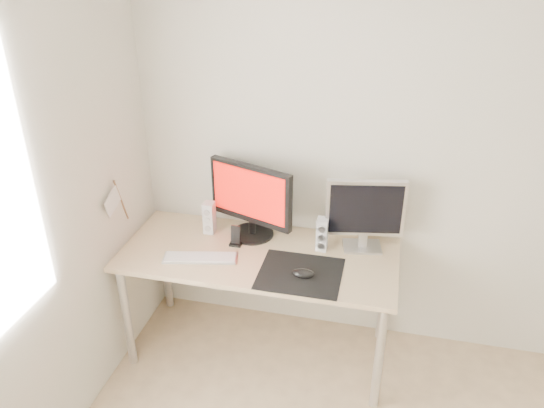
{
  "coord_description": "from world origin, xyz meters",
  "views": [
    {
      "loc": [
        -0.26,
        -1.14,
        2.39
      ],
      "look_at": [
        -0.87,
        1.47,
        1.01
      ],
      "focal_mm": 35.0,
      "sensor_mm": 36.0,
      "label": 1
    }
  ],
  "objects_px": {
    "speaker_left": "(209,218)",
    "phone_dock": "(236,239)",
    "second_monitor": "(365,212)",
    "mouse": "(303,273)",
    "keyboard": "(200,258)",
    "speaker_right": "(322,234)",
    "main_monitor": "(251,198)",
    "desk": "(259,264)"
  },
  "relations": [
    {
      "from": "mouse",
      "to": "phone_dock",
      "type": "height_order",
      "value": "phone_dock"
    },
    {
      "from": "keyboard",
      "to": "phone_dock",
      "type": "xyz_separation_m",
      "value": [
        0.15,
        0.19,
        0.03
      ]
    },
    {
      "from": "mouse",
      "to": "keyboard",
      "type": "relative_size",
      "value": 0.28
    },
    {
      "from": "desk",
      "to": "keyboard",
      "type": "height_order",
      "value": "keyboard"
    },
    {
      "from": "speaker_left",
      "to": "phone_dock",
      "type": "xyz_separation_m",
      "value": [
        0.2,
        -0.11,
        -0.06
      ]
    },
    {
      "from": "main_monitor",
      "to": "keyboard",
      "type": "bearing_deg",
      "value": -124.23
    },
    {
      "from": "speaker_right",
      "to": "phone_dock",
      "type": "bearing_deg",
      "value": -172.25
    },
    {
      "from": "phone_dock",
      "to": "mouse",
      "type": "bearing_deg",
      "value": -27.86
    },
    {
      "from": "desk",
      "to": "speaker_left",
      "type": "height_order",
      "value": "speaker_left"
    },
    {
      "from": "mouse",
      "to": "keyboard",
      "type": "xyz_separation_m",
      "value": [
        -0.6,
        0.05,
        -0.02
      ]
    },
    {
      "from": "second_monitor",
      "to": "phone_dock",
      "type": "height_order",
      "value": "second_monitor"
    },
    {
      "from": "phone_dock",
      "to": "desk",
      "type": "bearing_deg",
      "value": -19.42
    },
    {
      "from": "mouse",
      "to": "main_monitor",
      "type": "relative_size",
      "value": 0.23
    },
    {
      "from": "desk",
      "to": "keyboard",
      "type": "relative_size",
      "value": 3.67
    },
    {
      "from": "mouse",
      "to": "speaker_left",
      "type": "height_order",
      "value": "speaker_left"
    },
    {
      "from": "second_monitor",
      "to": "speaker_left",
      "type": "bearing_deg",
      "value": -178.26
    },
    {
      "from": "second_monitor",
      "to": "keyboard",
      "type": "xyz_separation_m",
      "value": [
        -0.89,
        -0.33,
        -0.23
      ]
    },
    {
      "from": "phone_dock",
      "to": "speaker_right",
      "type": "bearing_deg",
      "value": 7.75
    },
    {
      "from": "mouse",
      "to": "speaker_left",
      "type": "bearing_deg",
      "value": 151.87
    },
    {
      "from": "phone_dock",
      "to": "main_monitor",
      "type": "bearing_deg",
      "value": 63.94
    },
    {
      "from": "desk",
      "to": "phone_dock",
      "type": "relative_size",
      "value": 12.61
    },
    {
      "from": "mouse",
      "to": "speaker_right",
      "type": "bearing_deg",
      "value": 79.76
    },
    {
      "from": "speaker_right",
      "to": "phone_dock",
      "type": "xyz_separation_m",
      "value": [
        -0.5,
        -0.07,
        -0.06
      ]
    },
    {
      "from": "speaker_right",
      "to": "phone_dock",
      "type": "relative_size",
      "value": 1.59
    },
    {
      "from": "desk",
      "to": "speaker_right",
      "type": "distance_m",
      "value": 0.41
    },
    {
      "from": "speaker_left",
      "to": "keyboard",
      "type": "bearing_deg",
      "value": -81.42
    },
    {
      "from": "main_monitor",
      "to": "desk",
      "type": "bearing_deg",
      "value": -63.22
    },
    {
      "from": "main_monitor",
      "to": "second_monitor",
      "type": "xyz_separation_m",
      "value": [
        0.67,
        0.01,
        -0.01
      ]
    },
    {
      "from": "mouse",
      "to": "speaker_left",
      "type": "xyz_separation_m",
      "value": [
        -0.65,
        0.35,
        0.08
      ]
    },
    {
      "from": "speaker_left",
      "to": "phone_dock",
      "type": "bearing_deg",
      "value": -28.74
    },
    {
      "from": "main_monitor",
      "to": "keyboard",
      "type": "relative_size",
      "value": 1.22
    },
    {
      "from": "second_monitor",
      "to": "phone_dock",
      "type": "xyz_separation_m",
      "value": [
        -0.73,
        -0.14,
        -0.2
      ]
    },
    {
      "from": "main_monitor",
      "to": "second_monitor",
      "type": "height_order",
      "value": "main_monitor"
    },
    {
      "from": "speaker_left",
      "to": "speaker_right",
      "type": "relative_size",
      "value": 1.0
    },
    {
      "from": "mouse",
      "to": "phone_dock",
      "type": "relative_size",
      "value": 0.97
    },
    {
      "from": "second_monitor",
      "to": "phone_dock",
      "type": "distance_m",
      "value": 0.77
    },
    {
      "from": "mouse",
      "to": "speaker_right",
      "type": "height_order",
      "value": "speaker_right"
    },
    {
      "from": "desk",
      "to": "second_monitor",
      "type": "xyz_separation_m",
      "value": [
        0.58,
        0.19,
        0.32
      ]
    },
    {
      "from": "speaker_right",
      "to": "keyboard",
      "type": "height_order",
      "value": "speaker_right"
    },
    {
      "from": "speaker_left",
      "to": "mouse",
      "type": "bearing_deg",
      "value": -28.13
    },
    {
      "from": "mouse",
      "to": "speaker_right",
      "type": "distance_m",
      "value": 0.32
    },
    {
      "from": "mouse",
      "to": "main_monitor",
      "type": "bearing_deg",
      "value": 136.7
    }
  ]
}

